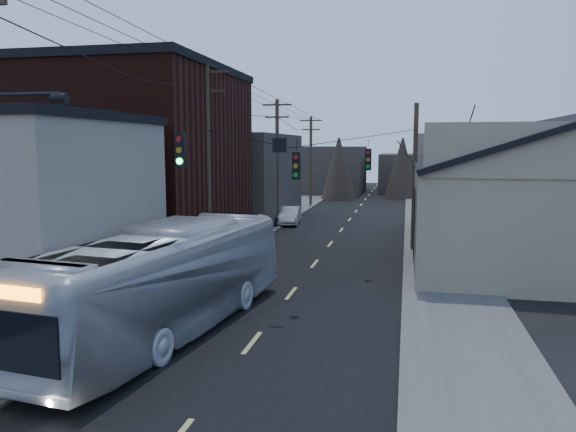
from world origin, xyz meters
TOP-DOWN VIEW (x-y plane):
  - road_surface at (0.00, 30.00)m, footprint 9.00×110.00m
  - sidewalk_left at (-6.50, 30.00)m, footprint 4.00×110.00m
  - sidewalk_right at (6.50, 30.00)m, footprint 4.00×110.00m
  - building_clapboard at (-9.00, 9.00)m, footprint 8.00×8.00m
  - building_brick at (-10.00, 20.00)m, footprint 10.00×12.00m
  - building_left_far at (-9.50, 36.00)m, footprint 9.00×14.00m
  - warehouse at (13.00, 25.00)m, footprint 16.16×20.60m
  - building_far_left at (-6.00, 65.00)m, footprint 10.00×12.00m
  - building_far_right at (7.00, 70.00)m, footprint 12.00×14.00m
  - bare_tree at (6.50, 20.00)m, footprint 0.40×0.40m
  - utility_lines at (-3.11, 24.14)m, footprint 11.24×45.28m
  - bus at (-3.00, 8.33)m, footprint 4.58×12.85m
  - parked_car at (-4.30, 34.23)m, footprint 1.85×4.28m

SIDE VIEW (x-z plane):
  - road_surface at x=0.00m, z-range 0.00..0.02m
  - sidewalk_left at x=-6.50m, z-range 0.00..0.12m
  - sidewalk_right at x=6.50m, z-range 0.00..0.12m
  - parked_car at x=-4.30m, z-range 0.00..1.37m
  - bus at x=-3.00m, z-range 0.00..3.50m
  - building_far_right at x=7.00m, z-range 0.00..5.00m
  - warehouse at x=13.00m, z-range -1.17..6.56m
  - building_far_left at x=-6.00m, z-range 0.00..6.00m
  - building_clapboard at x=-9.00m, z-range 0.00..7.00m
  - building_left_far at x=-9.50m, z-range 0.00..7.00m
  - bare_tree at x=6.50m, z-range 0.00..7.20m
  - utility_lines at x=-3.11m, z-range -0.30..10.20m
  - building_brick at x=-10.00m, z-range 0.00..10.00m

